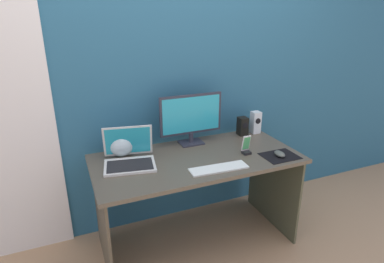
{
  "coord_description": "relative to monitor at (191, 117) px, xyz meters",
  "views": [
    {
      "loc": [
        -0.84,
        -1.92,
        1.71
      ],
      "look_at": [
        -0.04,
        -0.02,
        0.94
      ],
      "focal_mm": 30.42,
      "sensor_mm": 36.0,
      "label": 1
    }
  ],
  "objects": [
    {
      "name": "desk",
      "position": [
        -0.06,
        -0.25,
        -0.36
      ],
      "size": [
        1.46,
        0.7,
        0.73
      ],
      "color": "#50493B",
      "rests_on": "ground_plane"
    },
    {
      "name": "laptop",
      "position": [
        -0.52,
        -0.17,
        -0.17
      ],
      "size": [
        0.38,
        0.35,
        0.24
      ],
      "color": "silver",
      "rests_on": "desk"
    },
    {
      "name": "mouse",
      "position": [
        0.49,
        -0.47,
        -0.19
      ],
      "size": [
        0.06,
        0.1,
        0.04
      ],
      "primitive_type": "ellipsoid",
      "rotation": [
        0.0,
        0.0,
        -0.02
      ],
      "color": "#4F564E",
      "rests_on": "mousepad"
    },
    {
      "name": "speaker_near_monitor",
      "position": [
        0.47,
        0.01,
        -0.14
      ],
      "size": [
        0.07,
        0.08,
        0.15
      ],
      "color": "black",
      "rests_on": "desk"
    },
    {
      "name": "speaker_right",
      "position": [
        0.59,
        0.01,
        -0.12
      ],
      "size": [
        0.07,
        0.07,
        0.19
      ],
      "color": "silver",
      "rests_on": "desk"
    },
    {
      "name": "mousepad",
      "position": [
        0.49,
        -0.47,
        -0.21
      ],
      "size": [
        0.25,
        0.2,
        0.0
      ],
      "primitive_type": "cube",
      "color": "black",
      "rests_on": "desk"
    },
    {
      "name": "fishbowl",
      "position": [
        -0.54,
        -0.01,
        -0.13
      ],
      "size": [
        0.18,
        0.18,
        0.18
      ],
      "primitive_type": "sphere",
      "color": "silver",
      "rests_on": "desk"
    },
    {
      "name": "keyboard_external",
      "position": [
        -0.0,
        -0.48,
        -0.21
      ],
      "size": [
        0.4,
        0.14,
        0.01
      ],
      "primitive_type": "cube",
      "rotation": [
        0.0,
        0.0,
        -0.06
      ],
      "color": "white",
      "rests_on": "desk"
    },
    {
      "name": "monitor",
      "position": [
        0.0,
        0.0,
        0.0
      ],
      "size": [
        0.5,
        0.14,
        0.39
      ],
      "color": "#2A2D3A",
      "rests_on": "desk"
    },
    {
      "name": "wall_back",
      "position": [
        -0.06,
        0.19,
        0.31
      ],
      "size": [
        6.0,
        0.04,
        2.5
      ],
      "primitive_type": "cube",
      "color": "#295F7E",
      "rests_on": "ground_plane"
    },
    {
      "name": "phone_in_dock",
      "position": [
        0.29,
        -0.33,
        -0.17
      ],
      "size": [
        0.06,
        0.05,
        0.14
      ],
      "color": "black",
      "rests_on": "desk"
    },
    {
      "name": "ground_plane",
      "position": [
        -0.06,
        -0.25,
        -0.94
      ],
      "size": [
        8.0,
        8.0,
        0.0
      ],
      "primitive_type": "plane",
      "color": "tan"
    }
  ]
}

